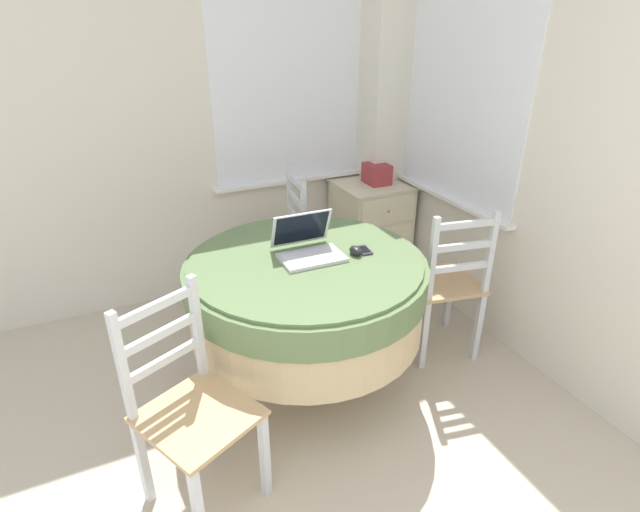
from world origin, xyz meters
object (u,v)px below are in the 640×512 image
object	(u,v)px
round_dining_table	(306,289)
storage_box	(377,174)
corner_cabinet	(370,229)
dining_chair_near_back_window	(278,245)
cell_phone	(364,250)
computer_mouse	(356,251)
dining_chair_camera_near	(191,410)
dining_chair_near_right_window	(445,284)
laptop	(308,247)

from	to	relation	value
round_dining_table	storage_box	world-z (taller)	storage_box
corner_cabinet	dining_chair_near_back_window	bearing A→B (deg)	-169.08
cell_phone	dining_chair_near_back_window	size ratio (longest dim) A/B	0.12
computer_mouse	dining_chair_camera_near	distance (m)	1.10
cell_phone	dining_chair_near_right_window	bearing A→B (deg)	-3.17
dining_chair_near_back_window	cell_phone	bearing A→B (deg)	-80.50
dining_chair_camera_near	storage_box	distance (m)	2.29
dining_chair_near_back_window	storage_box	world-z (taller)	dining_chair_near_back_window
corner_cabinet	dining_chair_camera_near	bearing A→B (deg)	-138.93
cell_phone	dining_chair_near_right_window	size ratio (longest dim) A/B	0.12
round_dining_table	corner_cabinet	distance (m)	1.42
dining_chair_near_back_window	corner_cabinet	size ratio (longest dim) A/B	1.28
round_dining_table	computer_mouse	bearing A→B (deg)	-14.21
round_dining_table	laptop	xyz separation A→B (m)	(0.03, 0.03, 0.22)
dining_chair_near_back_window	dining_chair_near_right_window	world-z (taller)	same
dining_chair_near_right_window	dining_chair_camera_near	bearing A→B (deg)	-165.83
dining_chair_near_back_window	dining_chair_camera_near	bearing A→B (deg)	-123.52
round_dining_table	storage_box	size ratio (longest dim) A/B	6.44
dining_chair_near_back_window	storage_box	size ratio (longest dim) A/B	4.96
dining_chair_camera_near	corner_cabinet	xyz separation A→B (m)	(1.70, 1.48, -0.09)
laptop	storage_box	size ratio (longest dim) A/B	1.68
dining_chair_near_right_window	dining_chair_camera_near	xyz separation A→B (m)	(-1.56, -0.40, 0.00)
cell_phone	dining_chair_camera_near	distance (m)	1.15
laptop	storage_box	distance (m)	1.38
round_dining_table	computer_mouse	size ratio (longest dim) A/B	14.21
dining_chair_near_right_window	dining_chair_near_back_window	bearing A→B (deg)	126.82
cell_phone	storage_box	xyz separation A→B (m)	(0.70, 1.04, 0.03)
computer_mouse	dining_chair_camera_near	world-z (taller)	dining_chair_camera_near
laptop	computer_mouse	xyz separation A→B (m)	(0.22, -0.10, -0.02)
computer_mouse	round_dining_table	bearing A→B (deg)	165.79
dining_chair_near_back_window	dining_chair_camera_near	xyz separation A→B (m)	(-0.87, -1.32, 0.00)
dining_chair_near_right_window	corner_cabinet	distance (m)	1.09
computer_mouse	dining_chair_near_right_window	bearing A→B (deg)	-1.15
laptop	computer_mouse	size ratio (longest dim) A/B	3.70
computer_mouse	corner_cabinet	world-z (taller)	computer_mouse
computer_mouse	storage_box	world-z (taller)	storage_box
computer_mouse	corner_cabinet	distance (m)	1.36
cell_phone	dining_chair_near_back_window	world-z (taller)	dining_chair_near_back_window
round_dining_table	laptop	bearing A→B (deg)	49.69
dining_chair_near_back_window	dining_chair_camera_near	world-z (taller)	same
laptop	corner_cabinet	distance (m)	1.44
dining_chair_near_back_window	corner_cabinet	distance (m)	0.84
computer_mouse	dining_chair_near_right_window	xyz separation A→B (m)	(0.60, -0.01, -0.34)
dining_chair_camera_near	cell_phone	bearing A→B (deg)	22.56
laptop	dining_chair_camera_near	bearing A→B (deg)	-145.77
dining_chair_near_right_window	storage_box	bearing A→B (deg)	81.61
round_dining_table	dining_chair_near_back_window	distance (m)	0.87
round_dining_table	dining_chair_near_back_window	world-z (taller)	dining_chair_near_back_window
cell_phone	dining_chair_near_right_window	xyz separation A→B (m)	(0.54, -0.03, -0.32)
dining_chair_near_right_window	corner_cabinet	xyz separation A→B (m)	(0.13, 1.08, -0.09)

